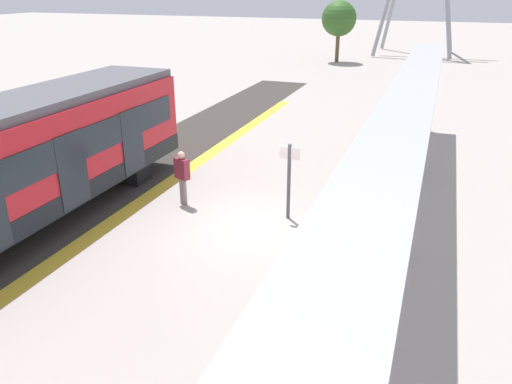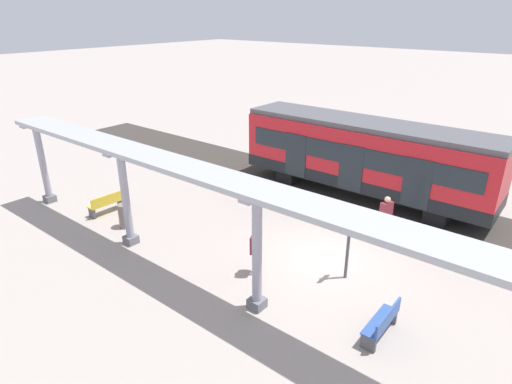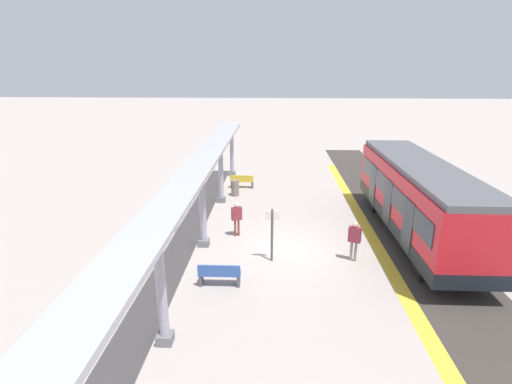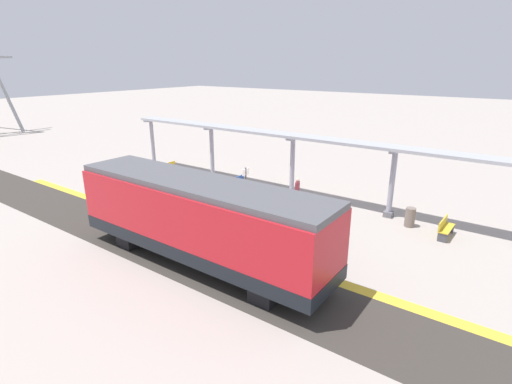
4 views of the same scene
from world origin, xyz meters
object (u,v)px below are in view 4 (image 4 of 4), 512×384
(canopy_pillar_third, at_px, (292,167))
(canopy_pillar_fifth, at_px, (153,143))
(passenger_waiting_near_edge, at_px, (208,204))
(canopy_pillar_second, at_px, (392,184))
(bench_near_end, at_px, (445,228))
(trash_bin, at_px, (410,217))
(platform_info_sign, at_px, (246,183))
(canopy_pillar_fourth, at_px, (212,153))
(bench_far_end, at_px, (238,184))
(passenger_by_the_benches, at_px, (297,189))
(bench_mid_platform, at_px, (169,169))
(train_near_carriage, at_px, (199,221))

(canopy_pillar_third, height_order, canopy_pillar_fifth, same)
(passenger_waiting_near_edge, bearing_deg, canopy_pillar_second, -48.56)
(canopy_pillar_fifth, xyz_separation_m, bench_near_end, (-0.95, -21.41, -1.38))
(trash_bin, height_order, platform_info_sign, platform_info_sign)
(canopy_pillar_second, distance_m, platform_info_sign, 7.78)
(canopy_pillar_fourth, bearing_deg, bench_near_end, -93.56)
(canopy_pillar_fifth, height_order, passenger_waiting_near_edge, canopy_pillar_fifth)
(canopy_pillar_second, xyz_separation_m, canopy_pillar_third, (0.00, 5.92, 0.00))
(bench_far_end, distance_m, platform_info_sign, 2.87)
(canopy_pillar_fourth, relative_size, bench_far_end, 2.39)
(canopy_pillar_fourth, distance_m, passenger_by_the_benches, 7.72)
(canopy_pillar_fifth, xyz_separation_m, passenger_by_the_benches, (-1.33, -13.74, -0.81))
(trash_bin, height_order, passenger_waiting_near_edge, passenger_waiting_near_edge)
(canopy_pillar_second, relative_size, platform_info_sign, 1.63)
(canopy_pillar_third, relative_size, bench_far_end, 2.39)
(bench_mid_platform, bearing_deg, train_near_carriage, -126.88)
(train_near_carriage, distance_m, bench_mid_platform, 13.72)
(train_near_carriage, xyz_separation_m, bench_near_end, (8.44, -7.48, -1.38))
(passenger_waiting_near_edge, bearing_deg, bench_far_end, 23.05)
(train_near_carriage, xyz_separation_m, passenger_waiting_near_edge, (3.18, 2.45, -0.78))
(canopy_pillar_third, height_order, passenger_by_the_benches, canopy_pillar_third)
(trash_bin, xyz_separation_m, passenger_by_the_benches, (-0.66, 6.02, 0.52))
(canopy_pillar_second, xyz_separation_m, bench_mid_platform, (-1.19, 15.50, -1.38))
(passenger_waiting_near_edge, bearing_deg, bench_mid_platform, 59.34)
(bench_mid_platform, bearing_deg, canopy_pillar_fifth, 68.42)
(canopy_pillar_fifth, relative_size, bench_mid_platform, 2.36)
(platform_info_sign, xyz_separation_m, passenger_waiting_near_edge, (-3.26, -0.14, -0.28))
(canopy_pillar_third, xyz_separation_m, bench_near_end, (-0.95, -8.81, -1.38))
(passenger_by_the_benches, bearing_deg, canopy_pillar_fifth, 84.47)
(trash_bin, distance_m, passenger_by_the_benches, 6.08)
(canopy_pillar_second, bearing_deg, bench_near_end, -108.14)
(canopy_pillar_fifth, bearing_deg, platform_info_sign, -104.61)
(platform_info_sign, bearing_deg, trash_bin, -74.81)
(bench_mid_platform, bearing_deg, bench_near_end, -89.24)
(bench_mid_platform, bearing_deg, canopy_pillar_second, -85.60)
(canopy_pillar_fifth, relative_size, trash_bin, 3.72)
(passenger_waiting_near_edge, xyz_separation_m, passenger_by_the_benches, (4.88, -2.26, -0.04))
(passenger_waiting_near_edge, bearing_deg, bench_near_end, -62.08)
(bench_mid_platform, height_order, trash_bin, trash_bin)
(canopy_pillar_second, xyz_separation_m, passenger_waiting_near_edge, (-6.21, 7.03, -0.77))
(canopy_pillar_third, xyz_separation_m, bench_far_end, (-1.12, 3.28, -1.38))
(train_near_carriage, bearing_deg, bench_near_end, -41.54)
(bench_near_end, distance_m, trash_bin, 1.67)
(platform_info_sign, bearing_deg, canopy_pillar_second, -67.63)
(bench_near_end, distance_m, bench_far_end, 12.10)
(train_near_carriage, xyz_separation_m, platform_info_sign, (6.43, 2.60, -0.50))
(canopy_pillar_second, relative_size, trash_bin, 3.72)
(trash_bin, bearing_deg, passenger_by_the_benches, 96.29)
(canopy_pillar_fifth, bearing_deg, bench_mid_platform, -111.58)
(canopy_pillar_second, bearing_deg, canopy_pillar_fourth, 90.00)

